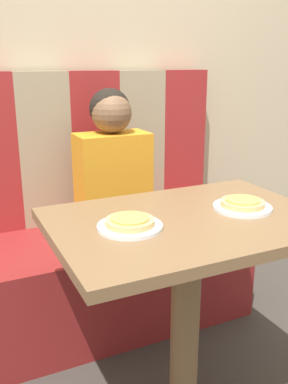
{
  "coord_description": "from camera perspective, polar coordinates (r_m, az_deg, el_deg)",
  "views": [
    {
      "loc": [
        -0.67,
        -1.1,
        1.23
      ],
      "look_at": [
        0.0,
        0.33,
        0.75
      ],
      "focal_mm": 40.0,
      "sensor_mm": 36.0,
      "label": 1
    }
  ],
  "objects": [
    {
      "name": "pizza_right",
      "position": [
        1.48,
        13.0,
        -1.39
      ],
      "size": [
        0.15,
        0.15,
        0.02
      ],
      "color": "tan",
      "rests_on": "plate_right"
    },
    {
      "name": "pizza_left",
      "position": [
        1.27,
        -1.9,
        -3.92
      ],
      "size": [
        0.15,
        0.15,
        0.02
      ],
      "color": "tan",
      "rests_on": "plate_left"
    },
    {
      "name": "booth_seat",
      "position": [
        2.14,
        -3.88,
        -10.94
      ],
      "size": [
        1.25,
        0.57,
        0.46
      ],
      "color": "maroon",
      "rests_on": "ground_plane"
    },
    {
      "name": "wall_back",
      "position": [
        2.22,
        -7.84,
        18.61
      ],
      "size": [
        7.0,
        0.05,
        2.6
      ],
      "color": "#C6B28E",
      "rests_on": "ground_plane"
    },
    {
      "name": "plate_left",
      "position": [
        1.28,
        -1.9,
        -4.63
      ],
      "size": [
        0.2,
        0.2,
        0.01
      ],
      "color": "white",
      "rests_on": "dining_table"
    },
    {
      "name": "plate_right",
      "position": [
        1.48,
        12.96,
        -2.01
      ],
      "size": [
        0.2,
        0.2,
        0.01
      ],
      "color": "white",
      "rests_on": "dining_table"
    },
    {
      "name": "booth_backrest",
      "position": [
        2.16,
        -6.58,
        6.04
      ],
      "size": [
        1.25,
        0.08,
        0.73
      ],
      "color": "maroon",
      "rests_on": "booth_seat"
    },
    {
      "name": "person",
      "position": [
        1.95,
        -4.24,
        3.87
      ],
      "size": [
        0.33,
        0.2,
        0.66
      ],
      "color": "orange",
      "rests_on": "booth_seat"
    },
    {
      "name": "dining_table",
      "position": [
        1.42,
        5.79,
        -8.0
      ],
      "size": [
        0.87,
        0.61,
        0.75
      ],
      "color": "brown",
      "rests_on": "ground_plane"
    }
  ]
}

